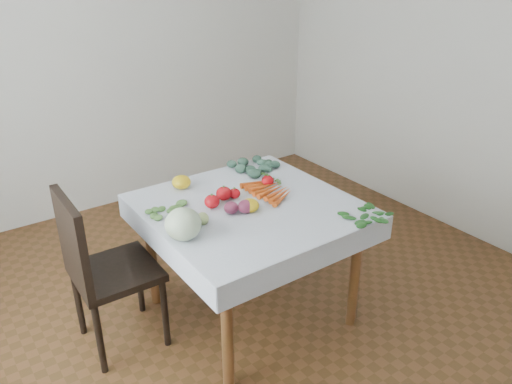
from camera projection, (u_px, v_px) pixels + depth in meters
ground at (250, 311)px, 3.15m from camera, size 4.00×4.00×0.00m
back_wall at (110, 49)px, 4.05m from camera, size 4.00×0.04×2.70m
table at (250, 221)px, 2.87m from camera, size 1.00×1.00×0.75m
tablecloth at (250, 205)px, 2.83m from camera, size 1.12×1.12×0.01m
chair at (98, 264)px, 2.65m from camera, size 0.44×0.44×0.96m
cabbage at (183, 224)px, 2.46m from camera, size 0.24×0.24×0.16m
tomato_a at (212, 201)px, 2.78m from camera, size 0.09×0.09×0.08m
tomato_b at (268, 181)px, 3.05m from camera, size 0.08×0.08×0.07m
tomato_c at (224, 193)px, 2.87m from camera, size 0.11×0.11×0.08m
tomato_d at (235, 193)px, 2.89m from camera, size 0.08×0.08×0.06m
heirloom_back at (181, 182)px, 3.02m from camera, size 0.14×0.14×0.08m
heirloom_front at (250, 205)px, 2.74m from camera, size 0.11×0.11×0.07m
onion_a at (246, 206)px, 2.73m from camera, size 0.11×0.11×0.07m
onion_b at (231, 208)px, 2.72m from camera, size 0.08×0.08×0.07m
tomatillo_cluster at (190, 221)px, 2.60m from camera, size 0.19×0.12×0.05m
carrot_bunch at (271, 190)px, 2.97m from camera, size 0.23×0.35×0.03m
kale_bunch at (255, 167)px, 3.29m from camera, size 0.30×0.27×0.04m
basil_bunch at (367, 215)px, 2.71m from camera, size 0.28×0.20×0.01m
dill_bunch at (172, 213)px, 2.72m from camera, size 0.25×0.18×0.02m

